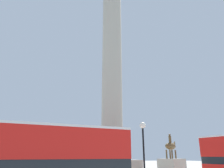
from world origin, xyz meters
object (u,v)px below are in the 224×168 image
monument_column (112,99)px  equestrian_statue (172,166)px  street_lamp (144,147)px  bus_b (9,167)px

monument_column → equestrian_statue: size_ratio=4.07×
monument_column → street_lamp: 5.64m
bus_b → street_lamp: 10.44m
bus_b → street_lamp: (9.82, 3.36, 1.12)m
bus_b → equestrian_statue: (20.60, 12.27, -0.80)m
equestrian_statue → street_lamp: size_ratio=1.05×
street_lamp → monument_column: bearing=111.5°
monument_column → bus_b: size_ratio=2.04×
monument_column → street_lamp: size_ratio=4.27×
monument_column → bus_b: bearing=-143.1°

